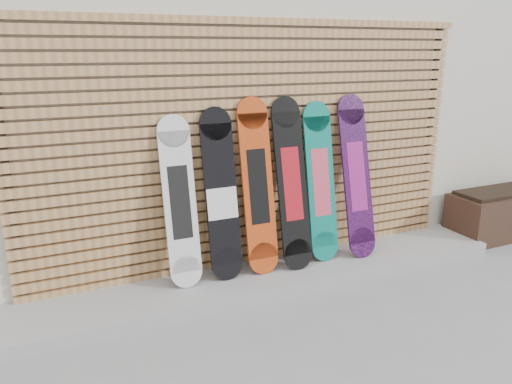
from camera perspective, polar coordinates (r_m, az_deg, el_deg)
ground at (r=4.14m, az=7.83°, el=-13.62°), size 80.00×80.00×0.00m
building at (r=6.97m, az=-3.85°, el=14.06°), size 12.00×5.00×3.60m
concrete_step at (r=4.57m, az=1.64°, el=-9.61°), size 4.60×0.70×0.12m
slat_wall at (r=4.46m, az=0.10°, el=5.30°), size 4.26×0.08×2.29m
planter_box at (r=6.23m, az=26.12°, el=-2.18°), size 1.21×0.50×0.54m
snowboard_0 at (r=4.14m, az=-8.70°, el=-1.18°), size 0.27×0.29×1.42m
snowboard_1 at (r=4.24m, az=-3.98°, el=-0.46°), size 0.28×0.30×1.46m
snowboard_2 at (r=4.34m, az=0.21°, el=0.62°), size 0.28×0.32×1.54m
snowboard_3 at (r=4.46m, az=4.10°, el=0.93°), size 0.28×0.37×1.53m
snowboard_4 at (r=4.65m, az=7.39°, el=1.12°), size 0.28×0.31×1.47m
snowboard_5 at (r=4.82m, az=11.42°, el=1.75°), size 0.29×0.39×1.52m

